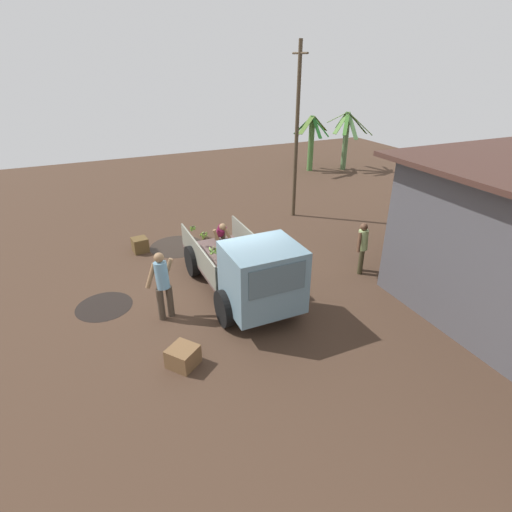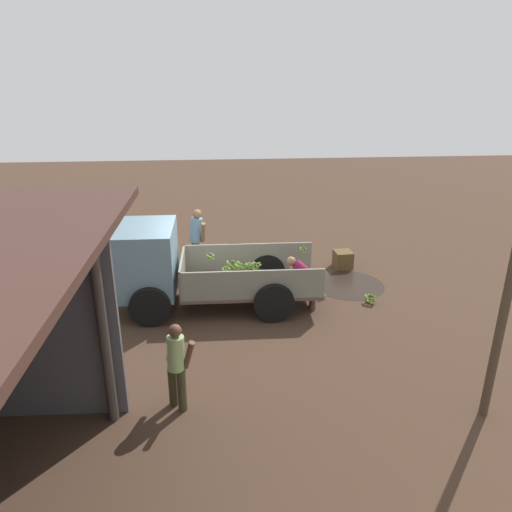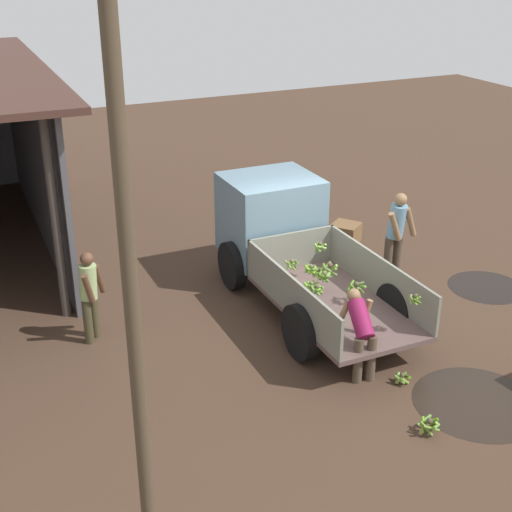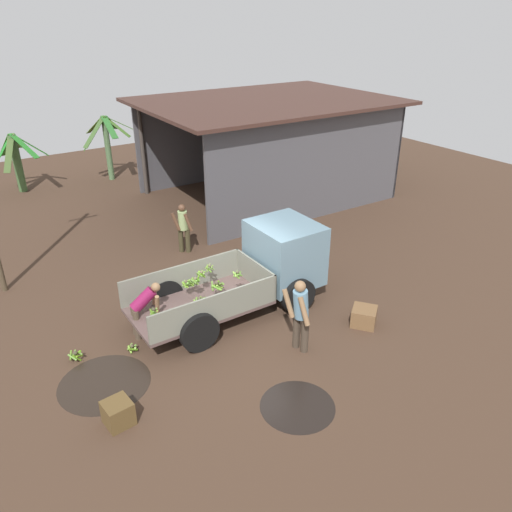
% 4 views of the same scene
% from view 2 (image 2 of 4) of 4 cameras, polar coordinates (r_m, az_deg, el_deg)
% --- Properties ---
extents(ground, '(36.00, 36.00, 0.00)m').
position_cam_2_polar(ground, '(12.24, -4.89, -5.07)').
color(ground, '#422F22').
extents(mud_patch_0, '(1.83, 1.83, 0.01)m').
position_cam_2_polar(mud_patch_0, '(13.20, 10.53, -3.27)').
color(mud_patch_0, black).
rests_on(mud_patch_0, ground).
extents(mud_patch_1, '(1.44, 1.44, 0.01)m').
position_cam_2_polar(mud_patch_1, '(15.24, -2.30, 0.58)').
color(mud_patch_1, black).
rests_on(mud_patch_1, ground).
extents(cargo_truck, '(4.85, 2.03, 2.00)m').
position_cam_2_polar(cargo_truck, '(11.68, -10.22, -1.06)').
color(cargo_truck, brown).
rests_on(cargo_truck, ground).
extents(person_foreground_visitor, '(0.50, 0.77, 1.75)m').
position_cam_2_polar(person_foreground_visitor, '(13.63, -6.79, 2.16)').
color(person_foreground_visitor, '#42362B').
rests_on(person_foreground_visitor, ground).
extents(person_worker_loading, '(0.73, 0.64, 1.28)m').
position_cam_2_polar(person_worker_loading, '(11.60, 5.56, -2.55)').
color(person_worker_loading, '#4C3E2F').
rests_on(person_worker_loading, ground).
extents(person_bystander_near_shed, '(0.56, 0.54, 1.57)m').
position_cam_2_polar(person_bystander_near_shed, '(8.43, -9.06, -11.94)').
color(person_bystander_near_shed, '#3C3721').
rests_on(person_bystander_near_shed, ground).
extents(banana_bunch_on_ground_0, '(0.25, 0.25, 0.18)m').
position_cam_2_polar(banana_bunch_on_ground_0, '(12.37, 7.45, -4.39)').
color(banana_bunch_on_ground_0, '#4E4633').
rests_on(banana_bunch_on_ground_0, ground).
extents(banana_bunch_on_ground_1, '(0.31, 0.31, 0.24)m').
position_cam_2_polar(banana_bunch_on_ground_1, '(12.30, 12.93, -4.69)').
color(banana_bunch_on_ground_1, '#453E2D').
rests_on(banana_bunch_on_ground_1, ground).
extents(wooden_crate_0, '(0.52, 0.52, 0.47)m').
position_cam_2_polar(wooden_crate_0, '(14.20, 9.90, -0.37)').
color(wooden_crate_0, brown).
rests_on(wooden_crate_0, ground).
extents(wooden_crate_1, '(0.78, 0.78, 0.43)m').
position_cam_2_polar(wooden_crate_1, '(14.18, -14.32, -0.86)').
color(wooden_crate_1, brown).
rests_on(wooden_crate_1, ground).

